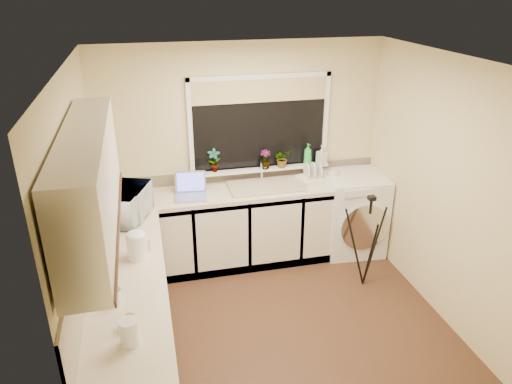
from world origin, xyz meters
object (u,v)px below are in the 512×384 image
Objects in this scene: laptop at (190,190)px; plant_c at (265,159)px; washing_machine at (352,213)px; tripod at (367,242)px; steel_jar at (116,296)px; cup_back at (333,175)px; cup_left at (129,321)px; dish_rack at (314,179)px; kettle at (137,246)px; microwave at (125,204)px; soap_bottle_green at (308,154)px; plant_a at (214,160)px; soap_bottle_clear at (322,155)px; glass_jug at (129,332)px; plant_d at (282,158)px.

laptop is 1.69× the size of plant_c.
tripod is at bearing -98.11° from washing_machine.
cup_back is (2.39, 1.83, -0.00)m from steel_jar.
cup_back is (-0.07, 0.84, 0.43)m from tripod.
plant_c reaches higher than laptop.
cup_left is at bearing -137.33° from cup_back.
dish_rack is 2.71× the size of cup_back.
microwave is at bearing 97.28° from kettle.
kettle is 1.92× the size of steel_jar.
microwave is 2.17m from soap_bottle_green.
dish_rack is 0.67× the size of microwave.
microwave is 1.67m from plant_c.
plant_a is 2.93× the size of cup_left.
soap_bottle_clear reaches higher than tripod.
plant_a is (1.03, 2.01, 0.23)m from steel_jar.
tripod is 1.44m from plant_c.
cup_left is (-2.06, -2.11, 0.01)m from dish_rack.
steel_jar reaches higher than cup_left.
microwave is 4.08× the size of cup_back.
plant_a reaches higher than tripod.
glass_jug is at bearing -77.96° from steel_jar.
laptop is 2.13m from cup_left.
soap_bottle_clear is (2.13, 1.39, 0.15)m from kettle.
plant_a is at bearing -35.47° from microwave.
microwave reaches higher than dish_rack.
tripod is 2.49m from microwave.
microwave reaches higher than cup_back.
kettle is 2.43m from soap_bottle_green.
soap_bottle_green is (1.10, -0.01, -0.01)m from plant_a.
plant_c is (1.61, 1.97, 0.20)m from steel_jar.
glass_jug is 0.32× the size of microwave.
dish_rack is at bearing 10.41° from laptop.
soap_bottle_green reaches higher than washing_machine.
tripod is at bearing -48.90° from plant_c.
kettle is 0.21× the size of tripod.
glass_jug is at bearing -121.93° from plant_c.
washing_machine is at bearing -21.72° from dish_rack.
steel_jar is at bearing -142.48° from cup_back.
soap_bottle_clear is at bearing 149.56° from washing_machine.
microwave is at bearing -160.73° from plant_d.
cup_left is at bearing -94.52° from kettle.
plant_d is (-0.34, 0.15, 0.22)m from dish_rack.
plant_c is (1.51, 2.43, 0.17)m from glass_jug.
cup_left is (-0.64, -2.04, -0.02)m from laptop.
cup_back is (0.78, -0.14, -0.20)m from plant_c.
cup_back is at bearing 42.67° from cup_left.
microwave is at bearing -142.14° from laptop.
soap_bottle_clear reaches higher than cup_back.
washing_machine is at bearing 38.54° from cup_left.
microwave is (-2.57, -0.38, 0.58)m from washing_machine.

